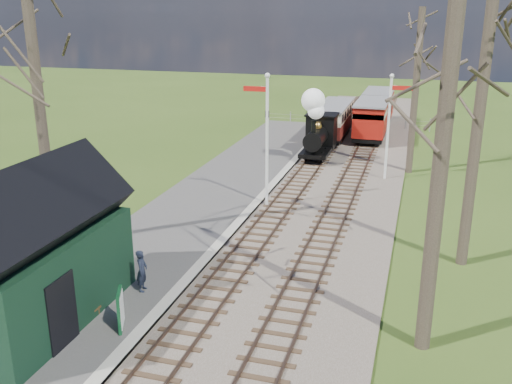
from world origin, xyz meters
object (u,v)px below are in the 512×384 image
coach (334,119)px  red_carriage_a (371,119)px  locomotive (318,128)px  red_carriage_b (378,107)px  semaphore_far (390,119)px  station_shed (33,254)px  sign_board (121,310)px  person (142,271)px  semaphore_near (266,131)px  bench (79,311)px

coach → red_carriage_a: red_carriage_a is taller
locomotive → coach: bearing=89.9°
red_carriage_b → semaphore_far: bearing=-83.2°
station_shed → sign_board: (2.54, 0.22, -1.48)m
semaphore_far → coach: (-4.37, 9.27, -1.87)m
locomotive → coach: 6.09m
red_carriage_a → locomotive: bearing=-112.6°
person → red_carriage_a: bearing=-20.1°
coach → semaphore_near: bearing=-92.9°
red_carriage_b → sign_board: 33.06m
locomotive → red_carriage_b: size_ratio=0.82×
red_carriage_a → bench: 27.91m
locomotive → person: locomotive is taller
sign_board → person: 2.30m
semaphore_near → coach: bearing=87.1°
station_shed → coach: (4.30, 27.27, -0.79)m
coach → sign_board: 27.12m
person → station_shed: bearing=131.0°
coach → locomotive: bearing=-90.1°
coach → bench: (-3.11, -27.09, -0.93)m
sign_board → person: size_ratio=0.84×
semaphore_near → locomotive: 9.37m
red_carriage_b → sign_board: (-4.36, -32.76, -0.76)m
bench → person: size_ratio=0.97×
locomotive → red_carriage_b: (2.61, 11.77, -0.47)m
semaphore_near → sign_board: size_ratio=5.27×
semaphore_near → red_carriage_b: 21.35m
semaphore_far → coach: size_ratio=0.82×
coach → person: size_ratio=5.00×
red_carriage_a → person: size_ratio=3.81×
red_carriage_a → red_carriage_b: bearing=90.0°
semaphore_near → red_carriage_a: bearing=77.7°
semaphore_far → red_carriage_a: size_ratio=1.07×
station_shed → locomotive: bearing=78.6°
red_carriage_a → coach: bearing=-175.3°
red_carriage_b → red_carriage_a: bearing=-90.0°
semaphore_far → semaphore_near: bearing=-130.6°
locomotive → red_carriage_a: bearing=67.4°
station_shed → semaphore_near: size_ratio=1.01×
bench → semaphore_far: bearing=67.2°
locomotive → red_carriage_b: bearing=77.5°
semaphore_far → red_carriage_b: (-1.77, 14.98, -1.80)m
station_shed → red_carriage_a: 28.34m
station_shed → semaphore_far: 20.01m
red_carriage_b → person: red_carriage_b is taller
locomotive → bench: bearing=-98.4°
bench → person: person is taller
locomotive → red_carriage_a: locomotive is taller
locomotive → red_carriage_b: 12.07m
coach → red_carriage_a: size_ratio=1.31×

